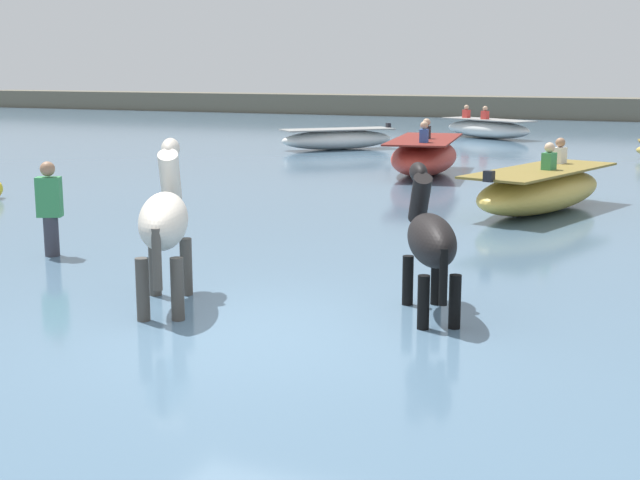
{
  "coord_description": "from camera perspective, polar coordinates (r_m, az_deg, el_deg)",
  "views": [
    {
      "loc": [
        3.97,
        -7.28,
        2.85
      ],
      "look_at": [
        -0.2,
        2.12,
        0.84
      ],
      "focal_mm": 49.33,
      "sensor_mm": 36.0,
      "label": 1
    }
  ],
  "objects": [
    {
      "name": "ground_plane",
      "position": [
        8.77,
        -4.49,
        -7.94
      ],
      "size": [
        120.0,
        120.0,
        0.0
      ],
      "primitive_type": "plane",
      "color": "gray"
    },
    {
      "name": "water_surface",
      "position": [
        17.93,
        10.83,
        2.27
      ],
      "size": [
        90.0,
        90.0,
        0.34
      ],
      "primitive_type": "cube",
      "color": "slate",
      "rests_on": "ground"
    },
    {
      "name": "horse_lead_black",
      "position": [
        9.07,
        7.15,
        -0.2
      ],
      "size": [
        1.06,
        1.63,
        1.85
      ],
      "color": "black",
      "rests_on": "ground"
    },
    {
      "name": "horse_trailing_pinto",
      "position": [
        9.47,
        -10.04,
        1.03
      ],
      "size": [
        1.19,
        1.84,
        2.08
      ],
      "color": "beige",
      "rests_on": "ground"
    },
    {
      "name": "boat_distant_west",
      "position": [
        21.39,
        6.79,
        5.42
      ],
      "size": [
        2.13,
        4.24,
        1.34
      ],
      "color": "#BC382D",
      "rests_on": "water_surface"
    },
    {
      "name": "boat_mid_channel",
      "position": [
        16.12,
        14.11,
        3.16
      ],
      "size": [
        2.33,
        4.17,
        1.24
      ],
      "color": "gold",
      "rests_on": "water_surface"
    },
    {
      "name": "boat_near_port",
      "position": [
        32.93,
        10.82,
        7.12
      ],
      "size": [
        3.93,
        2.94,
        1.17
      ],
      "color": "silver",
      "rests_on": "water_surface"
    },
    {
      "name": "boat_near_starboard",
      "position": [
        27.82,
        1.13,
        6.56
      ],
      "size": [
        3.39,
        3.38,
        0.79
      ],
      "color": "silver",
      "rests_on": "water_surface"
    },
    {
      "name": "person_onlooker_right",
      "position": [
        12.44,
        -17.09,
        1.4
      ],
      "size": [
        0.37,
        0.32,
        1.63
      ],
      "color": "#383842",
      "rests_on": "ground"
    },
    {
      "name": "far_shoreline",
      "position": [
        46.12,
        19.1,
        7.81
      ],
      "size": [
        80.0,
        2.4,
        1.42
      ],
      "primitive_type": "cube",
      "color": "#605B4C",
      "rests_on": "ground"
    }
  ]
}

